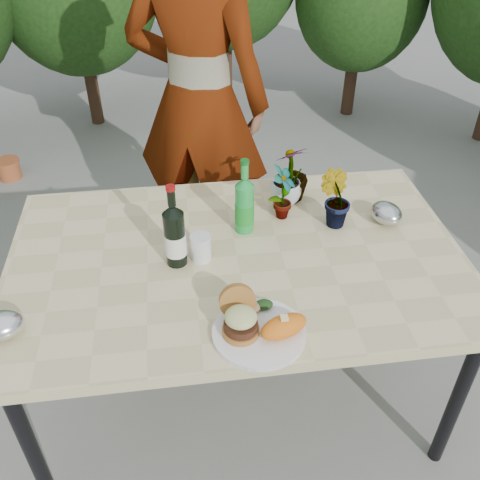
{
  "coord_description": "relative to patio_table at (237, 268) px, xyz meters",
  "views": [
    {
      "loc": [
        -0.18,
        -1.44,
        1.94
      ],
      "look_at": [
        0.0,
        -0.08,
        0.88
      ],
      "focal_mm": 40.0,
      "sensor_mm": 36.0,
      "label": 1
    }
  ],
  "objects": [
    {
      "name": "seedling_left",
      "position": [
        0.2,
        0.21,
        0.17
      ],
      "size": [
        0.13,
        0.14,
        0.22
      ],
      "primitive_type": "imported",
      "rotation": [
        0.0,
        0.0,
        0.97
      ],
      "color": "#24561D",
      "rests_on": "patio_table"
    },
    {
      "name": "foil_packet_left",
      "position": [
        -0.73,
        -0.27,
        0.1
      ],
      "size": [
        0.15,
        0.13,
        0.08
      ],
      "primitive_type": "ellipsoid",
      "rotation": [
        0.0,
        0.0,
        0.17
      ],
      "color": "silver",
      "rests_on": "patio_table"
    },
    {
      "name": "sweet_potato",
      "position": [
        0.08,
        -0.4,
        0.1
      ],
      "size": [
        0.17,
        0.12,
        0.06
      ],
      "primitive_type": "ellipsoid",
      "rotation": [
        0.0,
        0.0,
        0.35
      ],
      "color": "orange",
      "rests_on": "dinner_plate"
    },
    {
      "name": "blue_bowl",
      "position": [
        0.24,
        0.31,
        0.11
      ],
      "size": [
        0.14,
        0.14,
        0.1
      ],
      "primitive_type": "imported",
      "rotation": [
        0.0,
        0.0,
        0.12
      ],
      "color": "silver",
      "rests_on": "patio_table"
    },
    {
      "name": "seedling_right",
      "position": [
        0.26,
        0.34,
        0.17
      ],
      "size": [
        0.17,
        0.17,
        0.23
      ],
      "primitive_type": "imported",
      "rotation": [
        0.0,
        0.0,
        3.59
      ],
      "color": "#21541D",
      "rests_on": "patio_table"
    },
    {
      "name": "patio_table",
      "position": [
        0.0,
        0.0,
        0.0
      ],
      "size": [
        1.6,
        1.0,
        0.75
      ],
      "color": "beige",
      "rests_on": "ground"
    },
    {
      "name": "shrub_hedge",
      "position": [
        0.27,
        1.56,
        0.44
      ],
      "size": [
        6.88,
        5.02,
        2.09
      ],
      "color": "#382316",
      "rests_on": "ground"
    },
    {
      "name": "person",
      "position": [
        -0.06,
        0.92,
        0.24
      ],
      "size": [
        0.8,
        0.68,
        1.86
      ],
      "primitive_type": "imported",
      "rotation": [
        0.0,
        0.0,
        2.72
      ],
      "color": "#8A6145",
      "rests_on": "ground"
    },
    {
      "name": "plastic_cup",
      "position": [
        -0.13,
        0.0,
        0.1
      ],
      "size": [
        0.07,
        0.07,
        0.09
      ],
      "primitive_type": "cylinder",
      "color": "silver",
      "rests_on": "patio_table"
    },
    {
      "name": "ground",
      "position": [
        0.0,
        0.0,
        -0.69
      ],
      "size": [
        80.0,
        80.0,
        0.0
      ],
      "primitive_type": "plane",
      "color": "slate",
      "rests_on": "ground"
    },
    {
      "name": "burger_stack",
      "position": [
        -0.04,
        -0.36,
        0.12
      ],
      "size": [
        0.11,
        0.16,
        0.11
      ],
      "color": "#B7722D",
      "rests_on": "dinner_plate"
    },
    {
      "name": "terracotta_pot",
      "position": [
        -1.34,
        1.97,
        -0.62
      ],
      "size": [
        0.17,
        0.17,
        0.14
      ],
      "color": "#A6512A",
      "rests_on": "ground"
    },
    {
      "name": "sparkling_water",
      "position": [
        0.05,
        0.15,
        0.17
      ],
      "size": [
        0.07,
        0.07,
        0.3
      ],
      "rotation": [
        0.0,
        0.0,
        0.42
      ],
      "color": "green",
      "rests_on": "patio_table"
    },
    {
      "name": "dinner_plate",
      "position": [
        0.02,
        -0.38,
        0.06
      ],
      "size": [
        0.28,
        0.28,
        0.01
      ],
      "primitive_type": "cylinder",
      "color": "white",
      "rests_on": "patio_table"
    },
    {
      "name": "grilled_veg",
      "position": [
        0.03,
        -0.28,
        0.09
      ],
      "size": [
        0.08,
        0.05,
        0.03
      ],
      "color": "olive",
      "rests_on": "dinner_plate"
    },
    {
      "name": "seedling_mid",
      "position": [
        0.38,
        0.14,
        0.17
      ],
      "size": [
        0.15,
        0.15,
        0.22
      ],
      "primitive_type": "imported",
      "rotation": [
        0.0,
        0.0,
        2.4
      ],
      "color": "#25541D",
      "rests_on": "patio_table"
    },
    {
      "name": "wine_bottle",
      "position": [
        -0.21,
        -0.01,
        0.17
      ],
      "size": [
        0.07,
        0.07,
        0.31
      ],
      "rotation": [
        0.0,
        0.0,
        -0.06
      ],
      "color": "black",
      "rests_on": "patio_table"
    },
    {
      "name": "foil_packet_right",
      "position": [
        0.59,
        0.13,
        0.1
      ],
      "size": [
        0.15,
        0.16,
        0.08
      ],
      "primitive_type": "ellipsoid",
      "rotation": [
        0.0,
        0.0,
        1.95
      ],
      "color": "#B5B8BC",
      "rests_on": "patio_table"
    }
  ]
}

